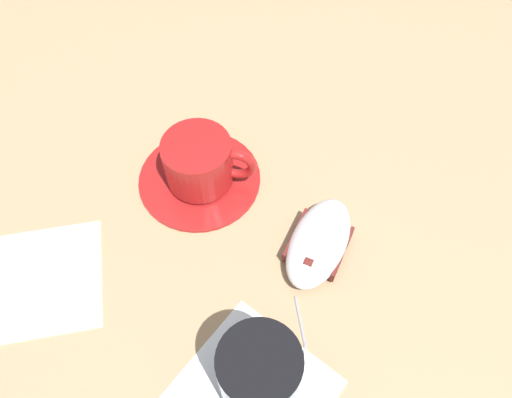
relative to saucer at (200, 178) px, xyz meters
The scene contains 7 objects.
ground_plane 0.09m from the saucer, 27.17° to the right, with size 3.00×3.00×0.00m, color #9E7F5B.
saucer is the anchor object (origin of this frame).
coffee_cup 0.03m from the saucer, 21.66° to the left, with size 0.10×0.08×0.06m.
computer_mouse 0.16m from the saucer, ahead, with size 0.08×0.12×0.03m.
napkin_under_glass 0.25m from the saucer, 39.08° to the right, with size 0.13×0.13×0.00m, color white.
drinking_glass 0.25m from the saucer, 37.32° to the right, with size 0.07×0.07×0.10m, color black.
napkin_spare 0.20m from the saucer, 104.40° to the right, with size 0.12×0.12×0.00m, color white.
Camera 1 is at (0.17, -0.19, 0.49)m, focal length 35.00 mm.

